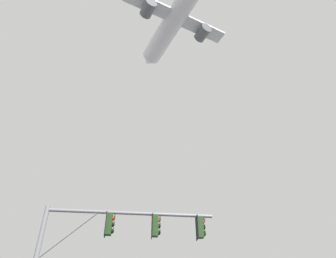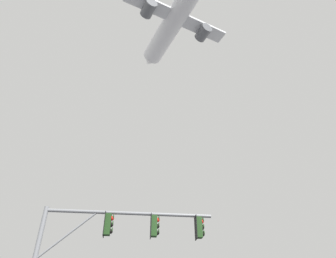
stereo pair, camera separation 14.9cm
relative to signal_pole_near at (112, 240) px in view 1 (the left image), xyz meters
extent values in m
cylinder|color=slate|center=(0.72, 0.11, 1.18)|extent=(7.24, 1.26, 0.15)
cylinder|color=slate|center=(-1.80, -0.28, 0.18)|extent=(2.23, 0.42, 2.06)
cube|color=#193814|center=(3.75, 0.58, 0.66)|extent=(0.31, 0.36, 0.90)
cylinder|color=#193814|center=(3.75, 0.58, 1.17)|extent=(0.05, 0.05, 0.12)
cube|color=black|center=(3.61, 0.56, 0.66)|extent=(0.09, 0.46, 1.04)
sphere|color=red|center=(3.90, 0.60, 0.93)|extent=(0.20, 0.20, 0.20)
cylinder|color=#193814|center=(3.96, 0.61, 0.99)|extent=(0.07, 0.21, 0.21)
sphere|color=black|center=(3.90, 0.60, 0.65)|extent=(0.20, 0.20, 0.20)
cylinder|color=#193814|center=(3.96, 0.61, 0.71)|extent=(0.07, 0.21, 0.21)
sphere|color=black|center=(3.90, 0.60, 0.37)|extent=(0.20, 0.20, 0.20)
cylinder|color=#193814|center=(3.96, 0.61, 0.43)|extent=(0.07, 0.21, 0.21)
cube|color=#193814|center=(1.77, 0.27, 0.66)|extent=(0.31, 0.36, 0.90)
cylinder|color=#193814|center=(1.77, 0.27, 1.17)|extent=(0.05, 0.05, 0.12)
cube|color=black|center=(1.63, 0.25, 0.66)|extent=(0.09, 0.46, 1.04)
sphere|color=red|center=(1.91, 0.30, 0.93)|extent=(0.20, 0.20, 0.20)
cylinder|color=#193814|center=(1.98, 0.31, 0.99)|extent=(0.07, 0.21, 0.21)
sphere|color=black|center=(1.91, 0.30, 0.65)|extent=(0.20, 0.20, 0.20)
cylinder|color=#193814|center=(1.98, 0.31, 0.71)|extent=(0.07, 0.21, 0.21)
sphere|color=black|center=(1.91, 0.30, 0.37)|extent=(0.20, 0.20, 0.20)
cylinder|color=#193814|center=(1.98, 0.31, 0.43)|extent=(0.07, 0.21, 0.21)
cube|color=#193814|center=(-0.21, -0.03, 0.66)|extent=(0.31, 0.36, 0.90)
cylinder|color=#193814|center=(-0.21, -0.03, 1.17)|extent=(0.05, 0.05, 0.12)
cube|color=black|center=(-0.35, -0.05, 0.66)|extent=(0.09, 0.46, 1.04)
sphere|color=red|center=(-0.07, -0.01, 0.93)|extent=(0.20, 0.20, 0.20)
cylinder|color=#193814|center=(-0.01, 0.00, 0.99)|extent=(0.07, 0.21, 0.21)
sphere|color=black|center=(-0.07, -0.01, 0.65)|extent=(0.20, 0.20, 0.20)
cylinder|color=#193814|center=(-0.01, 0.00, 0.71)|extent=(0.07, 0.21, 0.21)
sphere|color=black|center=(-0.07, -0.01, 0.37)|extent=(0.20, 0.20, 0.20)
cylinder|color=#193814|center=(-0.01, 0.00, 0.43)|extent=(0.07, 0.21, 0.21)
cylinder|color=white|center=(3.01, 20.36, 43.50)|extent=(13.25, 19.89, 3.68)
cone|color=white|center=(-2.57, 30.42, 43.50)|extent=(4.28, 3.91, 3.50)
cube|color=silver|center=(3.29, 19.86, 42.95)|extent=(18.33, 11.69, 0.41)
cylinder|color=#595B60|center=(-1.50, 17.21, 41.85)|extent=(3.15, 3.42, 2.07)
cylinder|color=#595B60|center=(8.07, 22.51, 41.85)|extent=(3.15, 3.42, 2.07)
camera|label=1|loc=(2.71, -12.86, -3.04)|focal=31.63mm
camera|label=2|loc=(2.85, -12.85, -3.04)|focal=31.63mm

